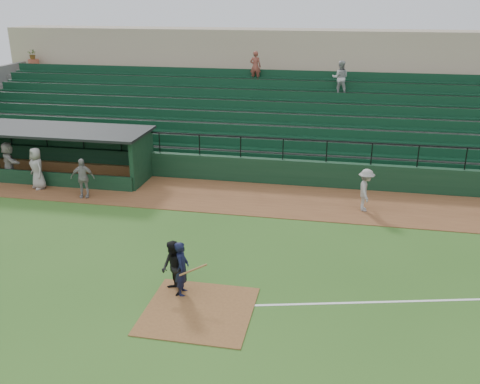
# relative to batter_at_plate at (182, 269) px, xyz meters

# --- Properties ---
(ground) EXTENTS (90.00, 90.00, 0.00)m
(ground) POSITION_rel_batter_at_plate_xyz_m (0.70, 0.20, -0.85)
(ground) COLOR #2E581C
(ground) RESTS_ON ground
(warning_track) EXTENTS (40.00, 4.00, 0.03)m
(warning_track) POSITION_rel_batter_at_plate_xyz_m (0.70, 8.20, -0.83)
(warning_track) COLOR brown
(warning_track) RESTS_ON ground
(home_plate_dirt) EXTENTS (3.00, 3.00, 0.03)m
(home_plate_dirt) POSITION_rel_batter_at_plate_xyz_m (0.70, -0.80, -0.83)
(home_plate_dirt) COLOR brown
(home_plate_dirt) RESTS_ON ground
(stadium_structure) EXTENTS (38.00, 13.08, 6.40)m
(stadium_structure) POSITION_rel_batter_at_plate_xyz_m (0.70, 16.66, 1.46)
(stadium_structure) COLOR black
(stadium_structure) RESTS_ON ground
(dugout) EXTENTS (8.90, 3.20, 2.42)m
(dugout) POSITION_rel_batter_at_plate_xyz_m (-9.05, 9.76, 0.49)
(dugout) COLOR black
(dugout) RESTS_ON ground
(batter_at_plate) EXTENTS (1.04, 0.70, 1.69)m
(batter_at_plate) POSITION_rel_batter_at_plate_xyz_m (0.00, 0.00, 0.00)
(batter_at_plate) COLOR black
(batter_at_plate) RESTS_ON ground
(umpire) EXTENTS (1.01, 1.03, 1.68)m
(umpire) POSITION_rel_batter_at_plate_xyz_m (-0.26, -0.02, -0.01)
(umpire) COLOR black
(umpire) RESTS_ON ground
(runner) EXTENTS (0.69, 1.16, 1.77)m
(runner) POSITION_rel_batter_at_plate_xyz_m (5.43, 7.71, 0.07)
(runner) COLOR gray
(runner) RESTS_ON warning_track
(dugout_player_a) EXTENTS (1.10, 0.66, 1.76)m
(dugout_player_a) POSITION_rel_batter_at_plate_xyz_m (-6.63, 6.90, 0.06)
(dugout_player_a) COLOR gray
(dugout_player_a) RESTS_ON warning_track
(dugout_player_b) EXTENTS (1.12, 1.06, 1.92)m
(dugout_player_b) POSITION_rel_batter_at_plate_xyz_m (-9.19, 7.54, 0.15)
(dugout_player_b) COLOR gray
(dugout_player_b) RESTS_ON warning_track
(dugout_player_c) EXTENTS (1.69, 1.56, 1.89)m
(dugout_player_c) POSITION_rel_batter_at_plate_xyz_m (-11.13, 8.31, 0.13)
(dugout_player_c) COLOR #9F9995
(dugout_player_c) RESTS_ON warning_track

